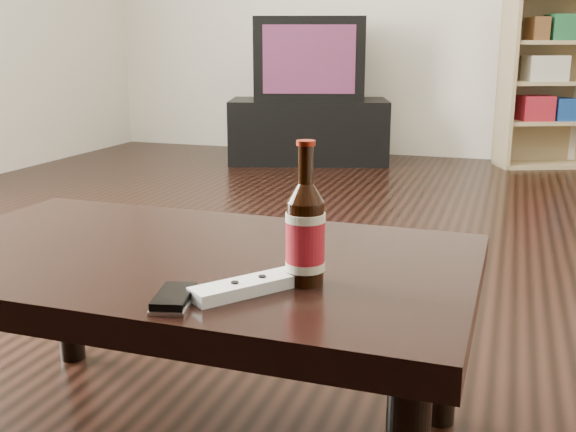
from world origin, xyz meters
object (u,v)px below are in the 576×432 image
(tv, at_px, (309,59))
(remote, at_px, (246,287))
(bookshelf, at_px, (547,79))
(beer_bottle, at_px, (305,234))
(coffee_table, at_px, (187,279))
(tv_stand, at_px, (309,131))
(phone, at_px, (174,299))

(tv, bearing_deg, remote, -91.35)
(bookshelf, bearing_deg, tv, 169.06)
(beer_bottle, bearing_deg, coffee_table, 161.20)
(tv_stand, height_order, phone, tv_stand)
(tv_stand, bearing_deg, bookshelf, -5.04)
(tv_stand, height_order, bookshelf, bookshelf)
(tv_stand, xyz_separation_m, beer_bottle, (1.05, -3.52, 0.28))
(coffee_table, distance_m, beer_bottle, 0.31)
(beer_bottle, relative_size, phone, 2.09)
(tv, bearing_deg, beer_bottle, -89.89)
(tv_stand, relative_size, tv, 1.30)
(tv_stand, xyz_separation_m, tv, (0.00, -0.00, 0.49))
(tv, relative_size, coffee_table, 0.76)
(phone, height_order, remote, remote)
(phone, bearing_deg, bookshelf, 66.71)
(phone, bearing_deg, beer_bottle, 29.33)
(tv_stand, xyz_separation_m, phone, (0.88, -3.67, 0.20))
(coffee_table, bearing_deg, phone, -67.05)
(tv, distance_m, remote, 3.73)
(tv, relative_size, phone, 7.28)
(tv_stand, distance_m, phone, 3.78)
(tv, bearing_deg, coffee_table, -93.65)
(tv, xyz_separation_m, bookshelf, (1.55, 0.31, -0.13))
(remote, bearing_deg, tv, 142.44)
(tv, xyz_separation_m, coffee_table, (0.78, -3.43, -0.35))
(tv, distance_m, phone, 3.79)
(bookshelf, relative_size, coffee_table, 1.02)
(bookshelf, height_order, beer_bottle, bookshelf)
(tv_stand, height_order, beer_bottle, beer_bottle)
(beer_bottle, bearing_deg, tv_stand, 106.58)
(beer_bottle, bearing_deg, phone, -136.87)
(tv_stand, xyz_separation_m, coffee_table, (0.78, -3.43, 0.14))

